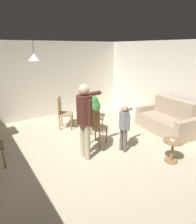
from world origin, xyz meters
The scene contains 13 objects.
ground centered at (0.00, 0.00, 0.00)m, with size 7.68×7.68×0.00m, color beige.
wall_back centered at (0.00, 3.20, 1.35)m, with size 6.40×0.10×2.70m, color silver.
wall_right centered at (3.20, 0.00, 1.35)m, with size 0.10×6.40×2.70m, color silver.
couch_floral centered at (2.62, -0.22, 0.33)m, with size 1.02×1.87×1.00m.
side_table_by_couch centered at (1.31, -1.45, 0.33)m, with size 0.44×0.44×0.52m.
person_adult centered at (-0.23, -0.23, 1.08)m, with size 0.84×0.55×1.75m.
person_child centered at (0.72, -0.47, 0.74)m, with size 0.60×0.39×1.20m.
dining_chair_by_counter centered at (0.10, 1.73, 0.55)m, with size 0.58×0.58×1.00m.
dining_chair_near_wall centered at (0.66, 0.93, 0.55)m, with size 0.50×0.50×1.00m.
dining_chair_centre_back centered at (0.32, 0.19, 0.55)m, with size 0.56×0.56×1.00m.
potted_plant_corner centered at (1.38, 2.02, 0.46)m, with size 0.54×0.54×0.84m.
spare_remote_on_table centered at (1.28, -1.45, 0.54)m, with size 0.04×0.13×0.04m, color white.
ceiling_light_pendant centered at (-0.71, 1.56, 2.25)m, with size 0.32×0.32×0.55m.
Camera 1 is at (-2.30, -3.89, 2.50)m, focal length 32.19 mm.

